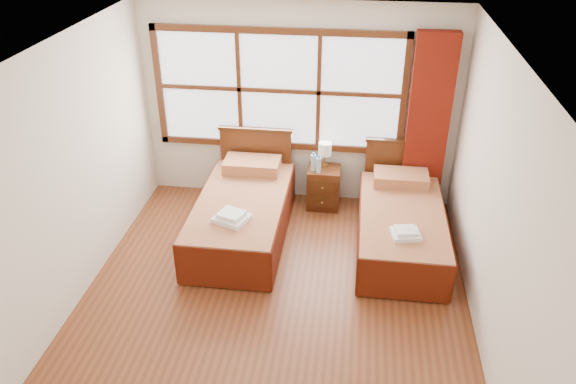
# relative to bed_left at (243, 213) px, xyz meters

# --- Properties ---
(floor) EXTENTS (4.50, 4.50, 0.00)m
(floor) POSITION_rel_bed_left_xyz_m (0.55, -1.20, -0.31)
(floor) COLOR brown
(floor) RESTS_ON ground
(ceiling) EXTENTS (4.50, 4.50, 0.00)m
(ceiling) POSITION_rel_bed_left_xyz_m (0.55, -1.20, 2.29)
(ceiling) COLOR white
(ceiling) RESTS_ON wall_back
(wall_back) EXTENTS (4.00, 0.00, 4.00)m
(wall_back) POSITION_rel_bed_left_xyz_m (0.55, 1.05, 0.99)
(wall_back) COLOR silver
(wall_back) RESTS_ON floor
(wall_left) EXTENTS (0.00, 4.50, 4.50)m
(wall_left) POSITION_rel_bed_left_xyz_m (-1.45, -1.20, 0.99)
(wall_left) COLOR silver
(wall_left) RESTS_ON floor
(wall_right) EXTENTS (0.00, 4.50, 4.50)m
(wall_right) POSITION_rel_bed_left_xyz_m (2.55, -1.20, 0.99)
(wall_right) COLOR silver
(wall_right) RESTS_ON floor
(window) EXTENTS (3.16, 0.06, 1.56)m
(window) POSITION_rel_bed_left_xyz_m (0.30, 1.01, 1.19)
(window) COLOR white
(window) RESTS_ON wall_back
(curtain) EXTENTS (0.50, 0.16, 2.30)m
(curtain) POSITION_rel_bed_left_xyz_m (2.15, 0.91, 0.86)
(curtain) COLOR maroon
(curtain) RESTS_ON wall_back
(bed_left) EXTENTS (1.04, 2.06, 1.01)m
(bed_left) POSITION_rel_bed_left_xyz_m (0.00, 0.00, 0.00)
(bed_left) COLOR #42220D
(bed_left) RESTS_ON floor
(bed_right) EXTENTS (0.98, 2.00, 0.95)m
(bed_right) POSITION_rel_bed_left_xyz_m (1.88, 0.00, -0.02)
(bed_right) COLOR #42220D
(bed_right) RESTS_ON floor
(nightstand) EXTENTS (0.41, 0.41, 0.55)m
(nightstand) POSITION_rel_bed_left_xyz_m (0.91, 0.80, -0.03)
(nightstand) COLOR #522811
(nightstand) RESTS_ON floor
(towels_left) EXTENTS (0.44, 0.41, 0.10)m
(towels_left) POSITION_rel_bed_left_xyz_m (-0.01, -0.54, 0.28)
(towels_left) COLOR white
(towels_left) RESTS_ON bed_left
(towels_right) EXTENTS (0.34, 0.31, 0.09)m
(towels_right) POSITION_rel_bed_left_xyz_m (1.88, -0.55, 0.24)
(towels_right) COLOR white
(towels_right) RESTS_ON bed_right
(lamp) EXTENTS (0.17, 0.17, 0.32)m
(lamp) POSITION_rel_bed_left_xyz_m (0.91, 0.89, 0.48)
(lamp) COLOR #C1853D
(lamp) RESTS_ON nightstand
(bottle_near) EXTENTS (0.07, 0.07, 0.25)m
(bottle_near) POSITION_rel_bed_left_xyz_m (0.78, 0.74, 0.36)
(bottle_near) COLOR silver
(bottle_near) RESTS_ON nightstand
(bottle_far) EXTENTS (0.06, 0.06, 0.23)m
(bottle_far) POSITION_rel_bed_left_xyz_m (0.85, 0.70, 0.35)
(bottle_far) COLOR silver
(bottle_far) RESTS_ON nightstand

